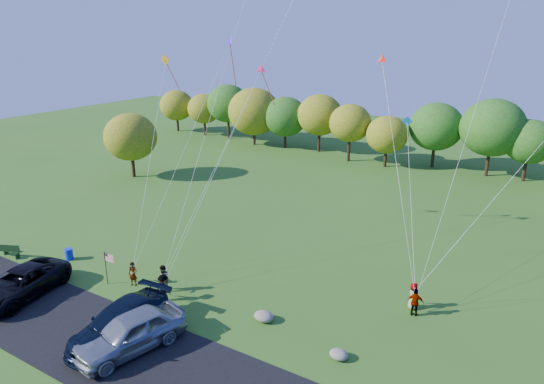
{
  "coord_description": "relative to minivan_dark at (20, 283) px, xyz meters",
  "views": [
    {
      "loc": [
        17.27,
        -17.47,
        15.2
      ],
      "look_at": [
        2.97,
        6.0,
        6.01
      ],
      "focal_mm": 32.0,
      "sensor_mm": 36.0,
      "label": 1
    }
  ],
  "objects": [
    {
      "name": "ground",
      "position": [
        8.85,
        3.43,
        -0.9
      ],
      "size": [
        140.0,
        140.0,
        0.0
      ],
      "primitive_type": "plane",
      "color": "#30611B",
      "rests_on": "ground"
    },
    {
      "name": "asphalt_lane",
      "position": [
        8.85,
        -0.57,
        -0.87
      ],
      "size": [
        44.0,
        6.0,
        0.06
      ],
      "primitive_type": "cube",
      "color": "black",
      "rests_on": "ground"
    },
    {
      "name": "treeline",
      "position": [
        10.11,
        39.18,
        3.79
      ],
      "size": [
        75.54,
        27.85,
        8.3
      ],
      "color": "#332112",
      "rests_on": "ground"
    },
    {
      "name": "minivan_dark",
      "position": [
        0.0,
        0.0,
        0.0
      ],
      "size": [
        3.81,
        6.44,
        1.68
      ],
      "primitive_type": "imported",
      "rotation": [
        0.0,
        0.0,
        0.18
      ],
      "color": "black",
      "rests_on": "asphalt_lane"
    },
    {
      "name": "minivan_navy",
      "position": [
        8.32,
        0.18,
        0.05
      ],
      "size": [
        2.98,
        6.3,
        1.78
      ],
      "primitive_type": "imported",
      "rotation": [
        0.0,
        0.0,
        0.08
      ],
      "color": "black",
      "rests_on": "asphalt_lane"
    },
    {
      "name": "minivan_silver",
      "position": [
        9.48,
        -0.18,
        0.12
      ],
      "size": [
        3.62,
        6.04,
        1.92
      ],
      "primitive_type": "imported",
      "rotation": [
        0.0,
        0.0,
        -0.25
      ],
      "color": "#9EA3A8",
      "rests_on": "asphalt_lane"
    },
    {
      "name": "flyer_a",
      "position": [
        4.69,
        4.48,
        -0.12
      ],
      "size": [
        0.67,
        0.55,
        1.56
      ],
      "primitive_type": "imported",
      "rotation": [
        0.0,
        0.0,
        0.37
      ],
      "color": "#4C4C59",
      "rests_on": "ground"
    },
    {
      "name": "flyer_b",
      "position": [
        6.85,
        4.89,
        -0.03
      ],
      "size": [
        1.07,
        1.03,
        1.74
      ],
      "primitive_type": "imported",
      "rotation": [
        0.0,
        0.0,
        -0.64
      ],
      "color": "#4C4C59",
      "rests_on": "ground"
    },
    {
      "name": "flyer_c",
      "position": [
        7.56,
        4.16,
        -0.06
      ],
      "size": [
        1.12,
        0.69,
        1.68
      ],
      "primitive_type": "imported",
      "rotation": [
        0.0,
        0.0,
        3.08
      ],
      "color": "#4C4C59",
      "rests_on": "ground"
    },
    {
      "name": "flyer_d",
      "position": [
        20.66,
        10.26,
        -0.08
      ],
      "size": [
        1.02,
        0.56,
        1.64
      ],
      "primitive_type": "imported",
      "rotation": [
        0.0,
        0.0,
        3.32
      ],
      "color": "#4C4C59",
      "rests_on": "ground"
    },
    {
      "name": "flyer_e",
      "position": [
        20.35,
        10.91,
        -0.09
      ],
      "size": [
        0.85,
        0.94,
        1.62
      ],
      "primitive_type": "imported",
      "rotation": [
        0.0,
        0.0,
        2.11
      ],
      "color": "#4C4C59",
      "rests_on": "ground"
    },
    {
      "name": "park_bench",
      "position": [
        -5.8,
        2.83,
        -0.41
      ],
      "size": [
        1.63,
        0.91,
        0.93
      ],
      "rotation": [
        0.0,
        0.0,
        0.41
      ],
      "color": "black",
      "rests_on": "ground"
    },
    {
      "name": "trash_barrel",
      "position": [
        -1.87,
        4.72,
        -0.5
      ],
      "size": [
        0.53,
        0.53,
        0.8
      ],
      "primitive_type": "cylinder",
      "color": "#0E27DB",
      "rests_on": "ground"
    },
    {
      "name": "flag_assembly",
      "position": [
        3.36,
        3.76,
        0.73
      ],
      "size": [
        0.82,
        0.53,
        2.21
      ],
      "color": "black",
      "rests_on": "ground"
    },
    {
      "name": "boulder_near",
      "position": [
        13.74,
        5.41,
        -0.62
      ],
      "size": [
        1.13,
        0.89,
        0.57
      ],
      "primitive_type": "ellipsoid",
      "color": "gray",
      "rests_on": "ground"
    },
    {
      "name": "boulder_far",
      "position": [
        18.6,
        4.56,
        -0.66
      ],
      "size": [
        0.93,
        0.78,
        0.49
      ],
      "primitive_type": "ellipsoid",
      "color": "gray",
      "rests_on": "ground"
    }
  ]
}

